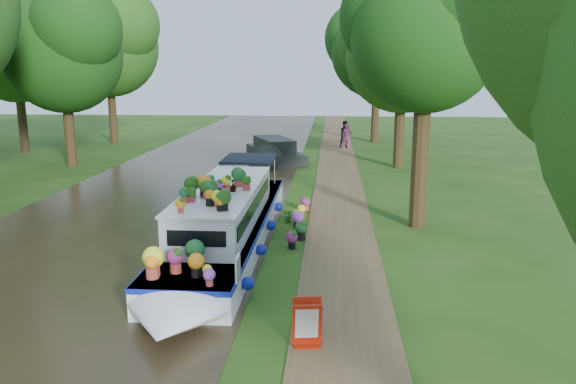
{
  "coord_description": "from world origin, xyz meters",
  "views": [
    {
      "loc": [
        0.86,
        -15.73,
        5.21
      ],
      "look_at": [
        -0.54,
        2.2,
        1.3
      ],
      "focal_mm": 35.0,
      "sensor_mm": 36.0,
      "label": 1
    }
  ],
  "objects_px": {
    "second_boat": "(274,152)",
    "pedestrian_pink": "(347,136)",
    "plant_boat": "(225,221)",
    "pedestrian_dark": "(346,134)",
    "sandwich_board": "(307,325)"
  },
  "relations": [
    {
      "from": "plant_boat",
      "to": "pedestrian_dark",
      "type": "distance_m",
      "value": 22.85
    },
    {
      "from": "plant_boat",
      "to": "pedestrian_dark",
      "type": "height_order",
      "value": "plant_boat"
    },
    {
      "from": "second_boat",
      "to": "pedestrian_pink",
      "type": "height_order",
      "value": "pedestrian_pink"
    },
    {
      "from": "sandwich_board",
      "to": "pedestrian_dark",
      "type": "bearing_deg",
      "value": 78.97
    },
    {
      "from": "pedestrian_dark",
      "to": "pedestrian_pink",
      "type": "bearing_deg",
      "value": -97.85
    },
    {
      "from": "second_boat",
      "to": "sandwich_board",
      "type": "xyz_separation_m",
      "value": [
        2.93,
        -22.41,
        -0.11
      ]
    },
    {
      "from": "pedestrian_pink",
      "to": "pedestrian_dark",
      "type": "relative_size",
      "value": 0.93
    },
    {
      "from": "second_boat",
      "to": "pedestrian_pink",
      "type": "bearing_deg",
      "value": 28.29
    },
    {
      "from": "plant_boat",
      "to": "second_boat",
      "type": "relative_size",
      "value": 1.82
    },
    {
      "from": "pedestrian_pink",
      "to": "second_boat",
      "type": "bearing_deg",
      "value": -123.29
    },
    {
      "from": "second_boat",
      "to": "sandwich_board",
      "type": "relative_size",
      "value": 8.18
    },
    {
      "from": "second_boat",
      "to": "pedestrian_dark",
      "type": "height_order",
      "value": "pedestrian_dark"
    },
    {
      "from": "pedestrian_dark",
      "to": "second_boat",
      "type": "bearing_deg",
      "value": -141.03
    },
    {
      "from": "second_boat",
      "to": "sandwich_board",
      "type": "height_order",
      "value": "second_boat"
    },
    {
      "from": "plant_boat",
      "to": "pedestrian_dark",
      "type": "xyz_separation_m",
      "value": [
        4.04,
        22.49,
        0.09
      ]
    }
  ]
}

